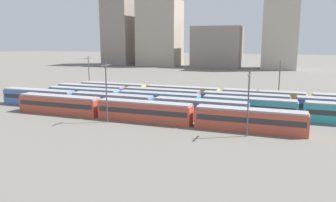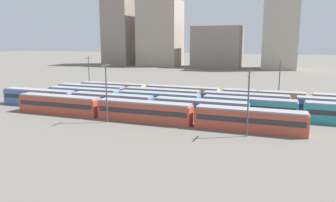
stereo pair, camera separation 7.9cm
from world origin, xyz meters
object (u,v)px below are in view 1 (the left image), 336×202
(train_track_0, at_px, (144,111))
(catenary_pole_2, at_px, (248,101))
(train_track_2, at_px, (249,107))
(train_track_4, at_px, (309,102))
(train_track_3, at_px, (245,102))
(catenary_pole_0, at_px, (106,89))
(catenary_pole_3, at_px, (89,73))
(catenary_pole_1, at_px, (279,81))
(train_track_1, at_px, (112,103))

(train_track_0, height_order, catenary_pole_2, catenary_pole_2)
(train_track_2, bearing_deg, train_track_0, -149.33)
(train_track_0, relative_size, train_track_4, 0.50)
(train_track_3, bearing_deg, train_track_2, -75.38)
(catenary_pole_0, relative_size, catenary_pole_2, 1.07)
(catenary_pole_0, bearing_deg, catenary_pole_3, 128.66)
(train_track_2, bearing_deg, catenary_pole_2, -84.35)
(train_track_4, xyz_separation_m, catenary_pole_0, (-34.98, -23.70, 4.15))
(train_track_2, height_order, catenary_pole_0, catenary_pole_0)
(catenary_pole_1, bearing_deg, catenary_pole_3, 179.70)
(train_track_0, relative_size, catenary_pole_3, 5.37)
(train_track_1, relative_size, catenary_pole_1, 5.44)
(train_track_1, xyz_separation_m, catenary_pole_0, (3.63, -8.10, 4.15))
(train_track_3, bearing_deg, train_track_0, -136.04)
(train_track_3, bearing_deg, train_track_1, -158.13)
(catenary_pole_3, bearing_deg, train_track_1, -46.43)
(catenary_pole_1, relative_size, catenary_pole_2, 1.00)
(train_track_4, bearing_deg, catenary_pole_0, -145.88)
(train_track_4, height_order, catenary_pole_3, catenary_pole_3)
(catenary_pole_0, height_order, catenary_pole_3, catenary_pole_0)
(train_track_0, distance_m, catenary_pole_1, 33.01)
(train_track_2, xyz_separation_m, catenary_pole_3, (-45.20, 13.64, 3.85))
(catenary_pole_0, distance_m, catenary_pole_1, 39.17)
(train_track_2, bearing_deg, train_track_4, 42.53)
(catenary_pole_0, height_order, catenary_pole_1, catenary_pole_0)
(catenary_pole_3, bearing_deg, catenary_pole_0, -51.34)
(train_track_0, distance_m, catenary_pole_2, 19.54)
(train_track_3, bearing_deg, catenary_pole_0, -140.31)
(catenary_pole_1, relative_size, catenary_pole_3, 0.99)
(train_track_2, height_order, catenary_pole_1, catenary_pole_1)
(train_track_1, relative_size, train_track_2, 0.60)
(train_track_2, relative_size, train_track_4, 0.83)
(train_track_4, bearing_deg, catenary_pole_3, 176.72)
(train_track_0, height_order, train_track_2, same)
(train_track_0, bearing_deg, train_track_2, 30.67)
(catenary_pole_0, distance_m, catenary_pole_3, 34.50)
(train_track_1, relative_size, train_track_4, 0.50)
(train_track_3, relative_size, catenary_pole_3, 9.00)
(train_track_0, bearing_deg, catenary_pole_1, 46.48)
(catenary_pole_2, bearing_deg, train_track_4, 67.49)
(train_track_2, distance_m, catenary_pole_1, 14.79)
(train_track_0, relative_size, train_track_3, 0.60)
(train_track_3, relative_size, train_track_4, 0.83)
(train_track_0, height_order, train_track_1, same)
(train_track_2, distance_m, train_track_4, 15.38)
(train_track_1, relative_size, catenary_pole_2, 5.44)
(catenary_pole_1, bearing_deg, train_track_0, -133.52)
(train_track_4, distance_m, catenary_pole_2, 26.35)
(train_track_1, distance_m, train_track_3, 27.92)
(catenary_pole_1, bearing_deg, train_track_2, -110.65)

